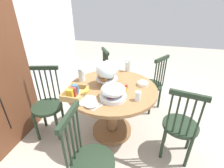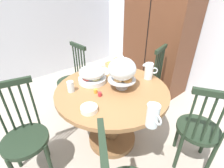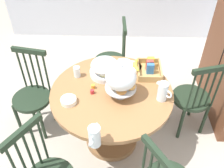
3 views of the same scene
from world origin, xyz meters
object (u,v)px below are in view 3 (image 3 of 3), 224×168
(orange_juice_pitcher, at_px, (95,137))
(drinking_glass, at_px, (77,72))
(windsor_chair_host_seat, at_px, (33,97))
(china_plate_small, at_px, (124,63))
(cereal_bowl, at_px, (69,101))
(china_plate_large, at_px, (131,67))
(pastry_stand_with_dome, at_px, (121,79))
(milk_pitcher, at_px, (163,92))
(cereal_basket, at_px, (148,68))
(fruit_platter_covered, at_px, (105,68))
(windsor_chair_far_side, at_px, (113,61))
(windsor_chair_facing_door, at_px, (192,99))
(dining_table, at_px, (112,108))

(orange_juice_pitcher, xyz_separation_m, drinking_glass, (-0.79, -0.24, -0.03))
(windsor_chair_host_seat, relative_size, china_plate_small, 6.50)
(cereal_bowl, bearing_deg, china_plate_large, 133.40)
(pastry_stand_with_dome, relative_size, orange_juice_pitcher, 1.89)
(milk_pitcher, relative_size, cereal_basket, 0.58)
(windsor_chair_host_seat, height_order, cereal_basket, windsor_chair_host_seat)
(fruit_platter_covered, xyz_separation_m, china_plate_large, (-0.12, 0.26, -0.08))
(fruit_platter_covered, height_order, cereal_bowl, fruit_platter_covered)
(windsor_chair_far_side, relative_size, fruit_platter_covered, 3.25)
(drinking_glass, bearing_deg, windsor_chair_far_side, 153.66)
(windsor_chair_far_side, bearing_deg, fruit_platter_covered, -5.09)
(pastry_stand_with_dome, distance_m, cereal_basket, 0.47)
(windsor_chair_facing_door, distance_m, cereal_bowl, 1.31)
(pastry_stand_with_dome, bearing_deg, milk_pitcher, 84.16)
(dining_table, height_order, china_plate_large, china_plate_large)
(fruit_platter_covered, bearing_deg, china_plate_large, 115.71)
(dining_table, xyz_separation_m, milk_pitcher, (0.09, 0.45, 0.31))
(dining_table, relative_size, milk_pitcher, 6.25)
(windsor_chair_far_side, distance_m, windsor_chair_host_seat, 1.07)
(milk_pitcher, bearing_deg, china_plate_small, -147.46)
(pastry_stand_with_dome, relative_size, china_plate_large, 1.56)
(fruit_platter_covered, distance_m, milk_pitcher, 0.62)
(windsor_chair_far_side, bearing_deg, pastry_stand_with_dome, 6.25)
(windsor_chair_far_side, xyz_separation_m, cereal_bowl, (1.03, -0.35, 0.31))
(china_plate_large, relative_size, drinking_glass, 2.00)
(cereal_bowl, bearing_deg, windsor_chair_host_seat, -126.31)
(cereal_basket, xyz_separation_m, cereal_bowl, (0.46, -0.73, -0.02))
(pastry_stand_with_dome, bearing_deg, windsor_chair_host_seat, -104.70)
(fruit_platter_covered, bearing_deg, pastry_stand_with_dome, 28.03)
(windsor_chair_far_side, relative_size, cereal_bowl, 6.96)
(windsor_chair_host_seat, bearing_deg, milk_pitcher, 77.75)
(windsor_chair_host_seat, relative_size, fruit_platter_covered, 3.25)
(windsor_chair_far_side, xyz_separation_m, china_plate_small, (0.44, 0.14, 0.30))
(cereal_basket, bearing_deg, china_plate_large, -111.91)
(fruit_platter_covered, bearing_deg, cereal_basket, 97.57)
(milk_pitcher, bearing_deg, pastry_stand_with_dome, -95.84)
(windsor_chair_host_seat, relative_size, drinking_glass, 8.86)
(windsor_chair_facing_door, bearing_deg, china_plate_small, -106.47)
(china_plate_large, bearing_deg, milk_pitcher, 29.97)
(fruit_platter_covered, relative_size, cereal_bowl, 2.14)
(china_plate_large, xyz_separation_m, drinking_glass, (0.16, -0.53, 0.05))
(dining_table, xyz_separation_m, china_plate_large, (-0.37, 0.18, 0.23))
(fruit_platter_covered, bearing_deg, dining_table, 17.17)
(pastry_stand_with_dome, bearing_deg, cereal_bowl, -76.84)
(windsor_chair_facing_door, relative_size, windsor_chair_host_seat, 1.00)
(cereal_basket, bearing_deg, cereal_bowl, -57.70)
(windsor_chair_host_seat, distance_m, pastry_stand_with_dome, 1.08)
(fruit_platter_covered, bearing_deg, windsor_chair_host_seat, -86.24)
(milk_pitcher, distance_m, china_plate_large, 0.53)
(windsor_chair_far_side, bearing_deg, windsor_chair_host_seat, -50.72)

